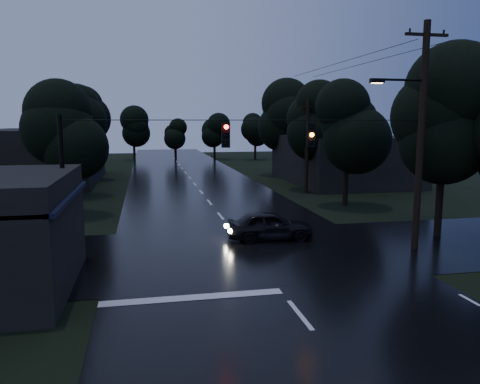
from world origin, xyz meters
name	(u,v)px	position (x,y,z in m)	size (l,w,h in m)	color
main_road	(201,192)	(0.00, 30.00, 0.00)	(12.00, 120.00, 0.02)	black
cross_street	(249,252)	(0.00, 12.00, 0.00)	(60.00, 9.00, 0.02)	black
building_far_right	(342,159)	(14.00, 34.00, 2.20)	(10.00, 14.00, 4.40)	black
building_far_left	(43,156)	(-14.00, 40.00, 2.50)	(10.00, 16.00, 5.00)	black
utility_pole_main	(419,133)	(7.41, 11.00, 5.26)	(3.50, 0.30, 10.00)	black
utility_pole_far	(307,145)	(8.30, 28.00, 3.88)	(2.00, 0.30, 7.50)	black
anchor_pole_left	(64,194)	(-7.50, 11.00, 3.00)	(0.18, 0.18, 6.00)	black
span_signals	(268,134)	(0.56, 10.99, 5.24)	(15.00, 0.37, 1.12)	black
tree_corner_near	(445,116)	(10.00, 13.00, 5.99)	(4.48, 4.48, 9.44)	black
tree_left_a	(66,130)	(-9.00, 22.00, 5.24)	(3.92, 3.92, 8.26)	black
tree_left_b	(75,123)	(-9.60, 30.00, 5.62)	(4.20, 4.20, 8.85)	black
tree_left_c	(83,119)	(-10.20, 40.00, 5.99)	(4.48, 4.48, 9.44)	black
tree_right_a	(348,123)	(9.00, 22.00, 5.62)	(4.20, 4.20, 8.85)	black
tree_right_b	(314,118)	(9.60, 30.00, 5.99)	(4.48, 4.48, 9.44)	black
tree_right_c	(286,115)	(10.20, 40.00, 6.37)	(4.76, 4.76, 10.03)	black
car	(270,225)	(1.47, 13.98, 0.71)	(1.68, 4.19, 1.43)	black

